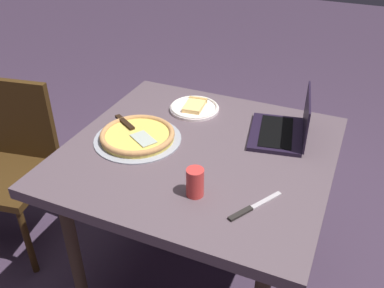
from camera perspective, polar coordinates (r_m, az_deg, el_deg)
The scene contains 8 objects.
ground_plane at distance 2.31m, azimuth 0.76°, elevation -16.90°, with size 12.00×12.00×0.00m, color #3F2F43.
dining_table at distance 1.84m, azimuth 0.92°, elevation -2.71°, with size 1.11×1.06×0.77m.
laptop at distance 1.90m, azimuth 12.53°, elevation 2.10°, with size 0.29×0.35×0.21m.
pizza_plate at distance 2.09m, azimuth 0.33°, elevation 5.00°, with size 0.25×0.25×0.04m.
pizza_tray at distance 1.86m, azimuth -7.44°, elevation 1.14°, with size 0.39×0.39×0.04m.
table_knife at distance 1.50m, azimuth 7.93°, elevation -8.68°, with size 0.14×0.22×0.01m.
drink_cup at distance 1.51m, azimuth 0.42°, elevation -5.20°, with size 0.07×0.07×0.11m.
chair_near at distance 2.40m, azimuth -23.30°, elevation -1.70°, with size 0.50×0.50×0.90m.
Camera 1 is at (-0.57, 1.38, 1.76)m, focal length 39.20 mm.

